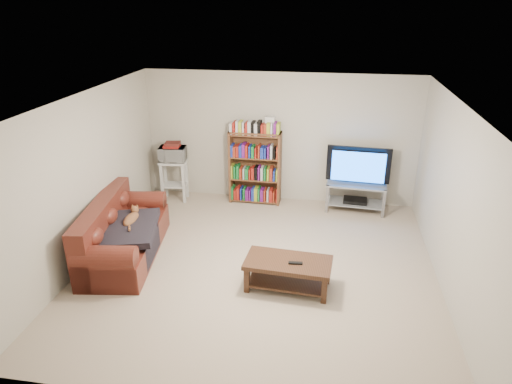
% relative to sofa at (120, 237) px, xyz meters
% --- Properties ---
extents(floor, '(5.00, 5.00, 0.00)m').
position_rel_sofa_xyz_m(floor, '(2.08, 0.01, -0.31)').
color(floor, '#C3AC91').
rests_on(floor, ground).
extents(ceiling, '(5.00, 5.00, 0.00)m').
position_rel_sofa_xyz_m(ceiling, '(2.08, 0.01, 2.09)').
color(ceiling, white).
rests_on(ceiling, ground).
extents(wall_back, '(5.00, 0.00, 5.00)m').
position_rel_sofa_xyz_m(wall_back, '(2.08, 2.51, 0.89)').
color(wall_back, beige).
rests_on(wall_back, ground).
extents(wall_front, '(5.00, 0.00, 5.00)m').
position_rel_sofa_xyz_m(wall_front, '(2.08, -2.49, 0.89)').
color(wall_front, beige).
rests_on(wall_front, ground).
extents(wall_left, '(0.00, 5.00, 5.00)m').
position_rel_sofa_xyz_m(wall_left, '(-0.42, 0.01, 0.89)').
color(wall_left, beige).
rests_on(wall_left, ground).
extents(wall_right, '(0.00, 5.00, 5.00)m').
position_rel_sofa_xyz_m(wall_right, '(4.58, 0.01, 0.89)').
color(wall_right, beige).
rests_on(wall_right, ground).
extents(sofa, '(1.15, 2.14, 0.87)m').
position_rel_sofa_xyz_m(sofa, '(0.00, 0.00, 0.00)').
color(sofa, '#5E2218').
rests_on(sofa, floor).
extents(blanket, '(0.99, 1.17, 0.18)m').
position_rel_sofa_xyz_m(blanket, '(0.20, -0.11, 0.21)').
color(blanket, black).
rests_on(blanket, sofa).
extents(cat, '(0.30, 0.58, 0.17)m').
position_rel_sofa_xyz_m(cat, '(0.17, 0.07, 0.27)').
color(cat, brown).
rests_on(cat, sofa).
extents(coffee_table, '(1.17, 0.65, 0.41)m').
position_rel_sofa_xyz_m(coffee_table, '(2.55, -0.43, -0.02)').
color(coffee_table, '#392114').
rests_on(coffee_table, floor).
extents(remote, '(0.19, 0.07, 0.02)m').
position_rel_sofa_xyz_m(remote, '(2.65, -0.49, 0.11)').
color(remote, black).
rests_on(remote, coffee_table).
extents(tv_stand, '(1.08, 0.54, 0.52)m').
position_rel_sofa_xyz_m(tv_stand, '(3.52, 2.18, 0.04)').
color(tv_stand, '#999EA3').
rests_on(tv_stand, floor).
extents(television, '(1.13, 0.23, 0.65)m').
position_rel_sofa_xyz_m(television, '(3.52, 2.18, 0.54)').
color(television, black).
rests_on(television, tv_stand).
extents(dvd_player, '(0.44, 0.32, 0.06)m').
position_rel_sofa_xyz_m(dvd_player, '(3.52, 2.18, -0.12)').
color(dvd_player, black).
rests_on(dvd_player, tv_stand).
extents(bookshelf, '(0.96, 0.31, 1.38)m').
position_rel_sofa_xyz_m(bookshelf, '(1.66, 2.27, 0.40)').
color(bookshelf, brown).
rests_on(bookshelf, floor).
extents(shelf_clutter, '(0.70, 0.22, 0.28)m').
position_rel_sofa_xyz_m(shelf_clutter, '(1.76, 2.28, 1.17)').
color(shelf_clutter, silver).
rests_on(shelf_clutter, bookshelf).
extents(microwave_stand, '(0.52, 0.40, 0.78)m').
position_rel_sofa_xyz_m(microwave_stand, '(0.13, 2.12, 0.19)').
color(microwave_stand, silver).
rests_on(microwave_stand, floor).
extents(microwave, '(0.51, 0.37, 0.27)m').
position_rel_sofa_xyz_m(microwave, '(0.13, 2.12, 0.61)').
color(microwave, silver).
rests_on(microwave, microwave_stand).
extents(game_boxes, '(0.31, 0.28, 0.05)m').
position_rel_sofa_xyz_m(game_boxes, '(0.13, 2.12, 0.77)').
color(game_boxes, maroon).
rests_on(game_boxes, microwave).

